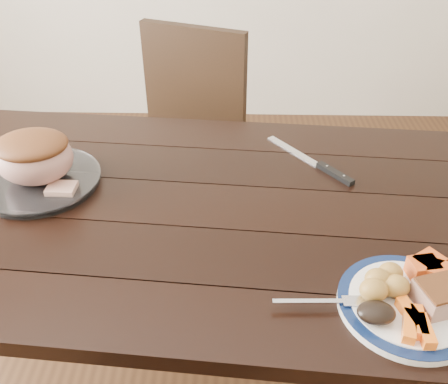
{
  "coord_description": "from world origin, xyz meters",
  "views": [
    {
      "loc": [
        0.1,
        -0.98,
        1.48
      ],
      "look_at": [
        0.08,
        -0.02,
        0.8
      ],
      "focal_mm": 40.0,
      "sensor_mm": 36.0,
      "label": 1
    }
  ],
  "objects_px": {
    "pork_slice": "(443,296)",
    "carving_knife": "(324,168)",
    "serving_platter": "(40,182)",
    "fork": "(327,302)",
    "dining_table": "(193,232)",
    "chair_far": "(184,138)",
    "roast_joint": "(34,158)",
    "dinner_plate": "(407,306)"
  },
  "relations": [
    {
      "from": "pork_slice",
      "to": "carving_knife",
      "type": "relative_size",
      "value": 0.36
    },
    {
      "from": "serving_platter",
      "to": "fork",
      "type": "xyz_separation_m",
      "value": [
        0.68,
        -0.41,
        0.01
      ]
    },
    {
      "from": "serving_platter",
      "to": "carving_knife",
      "type": "xyz_separation_m",
      "value": [
        0.75,
        0.09,
        -0.0
      ]
    },
    {
      "from": "dining_table",
      "to": "chair_far",
      "type": "height_order",
      "value": "chair_far"
    },
    {
      "from": "dining_table",
      "to": "roast_joint",
      "type": "bearing_deg",
      "value": 169.52
    },
    {
      "from": "serving_platter",
      "to": "pork_slice",
      "type": "height_order",
      "value": "pork_slice"
    },
    {
      "from": "carving_knife",
      "to": "pork_slice",
      "type": "bearing_deg",
      "value": -21.8
    },
    {
      "from": "chair_far",
      "to": "roast_joint",
      "type": "relative_size",
      "value": 4.8
    },
    {
      "from": "chair_far",
      "to": "dinner_plate",
      "type": "relative_size",
      "value": 3.54
    },
    {
      "from": "pork_slice",
      "to": "roast_joint",
      "type": "distance_m",
      "value": 0.98
    },
    {
      "from": "dinner_plate",
      "to": "pork_slice",
      "type": "bearing_deg",
      "value": -4.76
    },
    {
      "from": "chair_far",
      "to": "roast_joint",
      "type": "bearing_deg",
      "value": 85.57
    },
    {
      "from": "dining_table",
      "to": "dinner_plate",
      "type": "height_order",
      "value": "dinner_plate"
    },
    {
      "from": "pork_slice",
      "to": "dinner_plate",
      "type": "bearing_deg",
      "value": 175.24
    },
    {
      "from": "dining_table",
      "to": "pork_slice",
      "type": "height_order",
      "value": "pork_slice"
    },
    {
      "from": "chair_far",
      "to": "carving_knife",
      "type": "height_order",
      "value": "chair_far"
    },
    {
      "from": "dinner_plate",
      "to": "roast_joint",
      "type": "xyz_separation_m",
      "value": [
        -0.84,
        0.4,
        0.07
      ]
    },
    {
      "from": "dining_table",
      "to": "carving_knife",
      "type": "distance_m",
      "value": 0.4
    },
    {
      "from": "serving_platter",
      "to": "pork_slice",
      "type": "relative_size",
      "value": 3.18
    },
    {
      "from": "dining_table",
      "to": "carving_knife",
      "type": "xyz_separation_m",
      "value": [
        0.35,
        0.16,
        0.1
      ]
    },
    {
      "from": "carving_knife",
      "to": "dining_table",
      "type": "bearing_deg",
      "value": -103.1
    },
    {
      "from": "dinner_plate",
      "to": "fork",
      "type": "xyz_separation_m",
      "value": [
        -0.15,
        -0.01,
        0.01
      ]
    },
    {
      "from": "fork",
      "to": "chair_far",
      "type": "bearing_deg",
      "value": 107.89
    },
    {
      "from": "chair_far",
      "to": "pork_slice",
      "type": "xyz_separation_m",
      "value": [
        0.59,
        -1.06,
        0.27
      ]
    },
    {
      "from": "chair_far",
      "to": "fork",
      "type": "height_order",
      "value": "chair_far"
    },
    {
      "from": "chair_far",
      "to": "dinner_plate",
      "type": "distance_m",
      "value": 1.21
    },
    {
      "from": "dinner_plate",
      "to": "serving_platter",
      "type": "bearing_deg",
      "value": 154.41
    },
    {
      "from": "chair_far",
      "to": "carving_knife",
      "type": "relative_size",
      "value": 3.52
    },
    {
      "from": "pork_slice",
      "to": "roast_joint",
      "type": "bearing_deg",
      "value": 155.62
    },
    {
      "from": "roast_joint",
      "to": "fork",
      "type": "bearing_deg",
      "value": -30.76
    },
    {
      "from": "dinner_plate",
      "to": "fork",
      "type": "height_order",
      "value": "fork"
    },
    {
      "from": "roast_joint",
      "to": "carving_knife",
      "type": "distance_m",
      "value": 0.76
    },
    {
      "from": "dining_table",
      "to": "pork_slice",
      "type": "xyz_separation_m",
      "value": [
        0.5,
        -0.33,
        0.13
      ]
    },
    {
      "from": "serving_platter",
      "to": "dinner_plate",
      "type": "bearing_deg",
      "value": -25.59
    },
    {
      "from": "chair_far",
      "to": "fork",
      "type": "distance_m",
      "value": 1.16
    },
    {
      "from": "chair_far",
      "to": "pork_slice",
      "type": "distance_m",
      "value": 1.25
    },
    {
      "from": "dining_table",
      "to": "serving_platter",
      "type": "height_order",
      "value": "serving_platter"
    },
    {
      "from": "chair_far",
      "to": "carving_knife",
      "type": "xyz_separation_m",
      "value": [
        0.44,
        -0.57,
        0.23
      ]
    },
    {
      "from": "dinner_plate",
      "to": "dining_table",
      "type": "bearing_deg",
      "value": 143.21
    },
    {
      "from": "fork",
      "to": "dinner_plate",
      "type": "bearing_deg",
      "value": 0.26
    },
    {
      "from": "serving_platter",
      "to": "roast_joint",
      "type": "distance_m",
      "value": 0.07
    },
    {
      "from": "carving_knife",
      "to": "serving_platter",
      "type": "bearing_deg",
      "value": -121.48
    }
  ]
}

